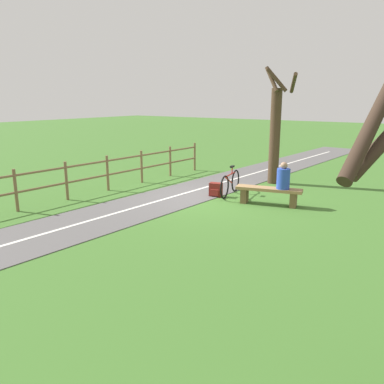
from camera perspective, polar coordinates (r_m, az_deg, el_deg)
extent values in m
plane|color=#3D6B28|center=(11.25, 2.47, -0.79)|extent=(80.00, 80.00, 0.00)
cube|color=#565454|center=(9.10, -17.32, -4.84)|extent=(4.46, 36.06, 0.02)
cube|color=silver|center=(9.10, -17.32, -4.78)|extent=(2.22, 31.94, 0.00)
cube|color=#937047|center=(10.57, 11.17, 0.42)|extent=(1.78, 0.78, 0.08)
cube|color=brown|center=(10.54, 14.61, -1.12)|extent=(0.24, 0.36, 0.39)
cube|color=brown|center=(10.75, 7.68, -0.51)|extent=(0.24, 0.36, 0.39)
cylinder|color=#2847B7|center=(10.46, 13.20, 1.90)|extent=(0.41, 0.41, 0.54)
sphere|color=#9E755B|center=(10.39, 13.31, 3.80)|extent=(0.18, 0.18, 0.18)
torus|color=black|center=(11.06, 4.78, 0.71)|extent=(0.17, 0.67, 0.67)
torus|color=black|center=(11.96, 6.37, 1.65)|extent=(0.17, 0.67, 0.67)
cylinder|color=red|center=(11.45, 5.64, 2.58)|extent=(0.19, 0.82, 0.04)
cylinder|color=red|center=(11.34, 5.38, 1.75)|extent=(0.15, 0.60, 0.31)
cylinder|color=red|center=(11.57, 5.88, 3.19)|extent=(0.03, 0.03, 0.20)
cube|color=black|center=(11.55, 5.90, 3.73)|extent=(0.12, 0.21, 0.05)
cube|color=maroon|center=(11.33, 3.50, 0.34)|extent=(0.40, 0.30, 0.40)
cube|color=maroon|center=(11.22, 3.29, -0.10)|extent=(0.25, 0.10, 0.18)
cylinder|color=brown|center=(15.43, 0.39, 5.19)|extent=(0.08, 0.08, 1.09)
cylinder|color=brown|center=(14.30, -3.21, 4.51)|extent=(0.08, 0.08, 1.09)
cylinder|color=brown|center=(13.24, -7.39, 3.69)|extent=(0.08, 0.08, 1.09)
cylinder|color=brown|center=(12.27, -12.25, 2.71)|extent=(0.08, 0.08, 1.09)
cylinder|color=brown|center=(11.40, -17.89, 1.56)|extent=(0.08, 0.08, 1.09)
cylinder|color=brown|center=(10.67, -24.37, 0.20)|extent=(0.08, 0.08, 1.09)
cylinder|color=brown|center=(11.33, -18.03, 3.44)|extent=(0.63, 11.75, 0.06)
cylinder|color=brown|center=(11.41, -17.87, 1.29)|extent=(0.63, 11.75, 0.06)
cylinder|color=#473323|center=(13.21, 12.01, 7.89)|extent=(0.34, 0.34, 3.10)
cylinder|color=#473323|center=(12.87, 12.32, 15.69)|extent=(0.68, 0.34, 0.74)
cylinder|color=#473323|center=(12.99, 11.58, 15.86)|extent=(0.60, 0.35, 0.81)
cylinder|color=#473323|center=(13.20, 14.62, 15.17)|extent=(0.58, 0.99, 0.62)
cylinder|color=#38281E|center=(3.47, 25.02, 9.42)|extent=(0.25, 1.10, 0.93)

